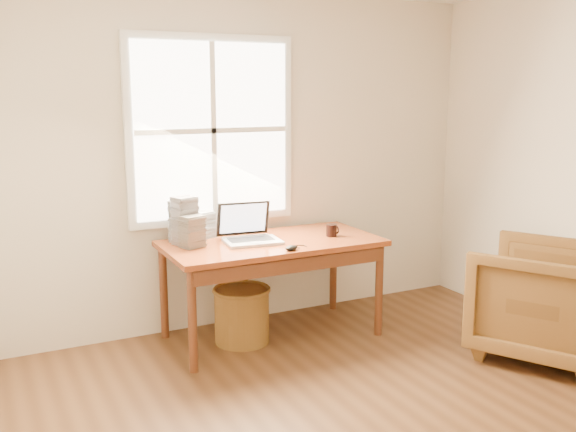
{
  "coord_description": "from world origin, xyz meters",
  "views": [
    {
      "loc": [
        -1.97,
        -2.4,
        1.85
      ],
      "look_at": [
        0.06,
        1.65,
        0.96
      ],
      "focal_mm": 40.0,
      "sensor_mm": 36.0,
      "label": 1
    }
  ],
  "objects_px": {
    "wicker_stool": "(242,316)",
    "laptop": "(252,222)",
    "desk": "(272,243)",
    "armchair": "(542,300)",
    "coffee_mug": "(331,230)",
    "cd_stack_a": "(180,220)"
  },
  "relations": [
    {
      "from": "wicker_stool",
      "to": "laptop",
      "type": "xyz_separation_m",
      "value": [
        0.09,
        -0.01,
        0.7
      ]
    },
    {
      "from": "desk",
      "to": "wicker_stool",
      "type": "relative_size",
      "value": 3.96
    },
    {
      "from": "armchair",
      "to": "wicker_stool",
      "type": "distance_m",
      "value": 2.15
    },
    {
      "from": "desk",
      "to": "coffee_mug",
      "type": "distance_m",
      "value": 0.48
    },
    {
      "from": "armchair",
      "to": "cd_stack_a",
      "type": "bearing_deg",
      "value": -64.41
    },
    {
      "from": "wicker_stool",
      "to": "cd_stack_a",
      "type": "relative_size",
      "value": 1.31
    },
    {
      "from": "desk",
      "to": "armchair",
      "type": "distance_m",
      "value": 1.97
    },
    {
      "from": "wicker_stool",
      "to": "laptop",
      "type": "bearing_deg",
      "value": -3.42
    },
    {
      "from": "desk",
      "to": "cd_stack_a",
      "type": "xyz_separation_m",
      "value": [
        -0.6,
        0.32,
        0.17
      ]
    },
    {
      "from": "armchair",
      "to": "wicker_stool",
      "type": "bearing_deg",
      "value": -62.84
    },
    {
      "from": "wicker_stool",
      "to": "coffee_mug",
      "type": "xyz_separation_m",
      "value": [
        0.72,
        -0.07,
        0.59
      ]
    },
    {
      "from": "armchair",
      "to": "laptop",
      "type": "xyz_separation_m",
      "value": [
        -1.71,
        1.16,
        0.5
      ]
    },
    {
      "from": "laptop",
      "to": "wicker_stool",
      "type": "bearing_deg",
      "value": -177.3
    },
    {
      "from": "laptop",
      "to": "coffee_mug",
      "type": "relative_size",
      "value": 4.76
    },
    {
      "from": "wicker_stool",
      "to": "cd_stack_a",
      "type": "bearing_deg",
      "value": 138.43
    },
    {
      "from": "laptop",
      "to": "cd_stack_a",
      "type": "distance_m",
      "value": 0.55
    },
    {
      "from": "wicker_stool",
      "to": "coffee_mug",
      "type": "relative_size",
      "value": 4.4
    },
    {
      "from": "armchair",
      "to": "wicker_stool",
      "type": "relative_size",
      "value": 2.2
    },
    {
      "from": "wicker_stool",
      "to": "laptop",
      "type": "relative_size",
      "value": 0.92
    },
    {
      "from": "laptop",
      "to": "coffee_mug",
      "type": "xyz_separation_m",
      "value": [
        0.63,
        -0.07,
        -0.11
      ]
    },
    {
      "from": "armchair",
      "to": "laptop",
      "type": "bearing_deg",
      "value": -64.08
    },
    {
      "from": "desk",
      "to": "laptop",
      "type": "relative_size",
      "value": 3.66
    }
  ]
}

